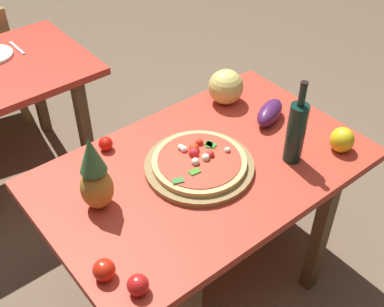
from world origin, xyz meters
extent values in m
plane|color=brown|center=(0.00, 0.00, 0.00)|extent=(10.00, 10.00, 0.00)
cube|color=brown|center=(0.37, -0.37, 0.35)|extent=(0.06, 0.06, 0.70)
cube|color=brown|center=(-0.37, 0.37, 0.35)|extent=(0.06, 0.06, 0.70)
cube|color=brown|center=(0.37, 0.37, 0.35)|extent=(0.06, 0.06, 0.70)
cube|color=red|center=(0.00, 0.00, 0.72)|extent=(1.35, 0.85, 0.04)
cube|color=brown|center=(-0.07, 0.96, 0.35)|extent=(0.06, 0.06, 0.70)
cube|color=brown|center=(-0.07, 1.60, 0.35)|extent=(0.06, 0.06, 0.70)
cube|color=olive|center=(-0.08, 2.09, 0.21)|extent=(0.04, 0.04, 0.41)
cube|color=olive|center=(-0.14, 1.76, 0.21)|extent=(0.04, 0.04, 0.41)
cylinder|color=olive|center=(-0.03, 0.00, 0.75)|extent=(0.45, 0.45, 0.02)
cylinder|color=#E5B26B|center=(-0.03, 0.00, 0.78)|extent=(0.38, 0.38, 0.02)
cylinder|color=red|center=(-0.03, 0.00, 0.79)|extent=(0.34, 0.34, 0.00)
sphere|color=red|center=(0.04, 0.07, 0.80)|extent=(0.03, 0.03, 0.03)
sphere|color=red|center=(-0.03, 0.03, 0.80)|extent=(0.03, 0.03, 0.03)
sphere|color=red|center=(-0.01, 0.06, 0.80)|extent=(0.04, 0.04, 0.04)
sphere|color=red|center=(-0.03, 0.04, 0.80)|extent=(0.04, 0.04, 0.04)
sphere|color=red|center=(0.02, -0.01, 0.80)|extent=(0.03, 0.03, 0.03)
cube|color=#278523|center=(0.07, 0.04, 0.80)|extent=(0.04, 0.05, 0.00)
cube|color=#398523|center=(-0.09, -0.05, 0.80)|extent=(0.05, 0.03, 0.00)
cube|color=#268525|center=(0.06, 0.04, 0.80)|extent=(0.05, 0.05, 0.00)
cube|color=#32762E|center=(-0.17, -0.05, 0.80)|extent=(0.05, 0.04, 0.00)
sphere|color=white|center=(0.09, -0.03, 0.80)|extent=(0.02, 0.02, 0.02)
sphere|color=white|center=(-0.04, 0.10, 0.80)|extent=(0.03, 0.03, 0.03)
sphere|color=white|center=(-0.05, -0.01, 0.80)|extent=(0.03, 0.03, 0.03)
sphere|color=white|center=(-0.04, 0.08, 0.80)|extent=(0.03, 0.03, 0.03)
sphere|color=white|center=(-0.01, -0.02, 0.80)|extent=(0.03, 0.03, 0.03)
cylinder|color=#112D24|center=(0.31, -0.19, 0.88)|extent=(0.08, 0.08, 0.27)
cylinder|color=#112D24|center=(0.31, -0.19, 1.05)|extent=(0.03, 0.03, 0.09)
cylinder|color=black|center=(0.31, -0.19, 1.11)|extent=(0.03, 0.03, 0.02)
ellipsoid|color=#B38331|center=(-0.45, 0.08, 0.83)|extent=(0.12, 0.12, 0.18)
cone|color=#38683A|center=(-0.45, 0.08, 0.99)|extent=(0.10, 0.10, 0.14)
sphere|color=#D9CA68|center=(0.38, 0.29, 0.82)|extent=(0.17, 0.17, 0.17)
ellipsoid|color=yellow|center=(0.52, -0.28, 0.79)|extent=(0.10, 0.10, 0.11)
ellipsoid|color=#4A1F4F|center=(0.43, 0.05, 0.79)|extent=(0.22, 0.16, 0.09)
sphere|color=red|center=(-0.26, 0.34, 0.77)|extent=(0.06, 0.06, 0.06)
sphere|color=red|center=(-0.54, -0.33, 0.78)|extent=(0.07, 0.07, 0.07)
sphere|color=red|center=(-0.60, -0.21, 0.78)|extent=(0.07, 0.07, 0.07)
cube|color=silver|center=(-0.19, 1.42, 0.75)|extent=(0.02, 0.18, 0.01)
camera|label=1|loc=(-0.97, -1.13, 2.08)|focal=45.71mm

